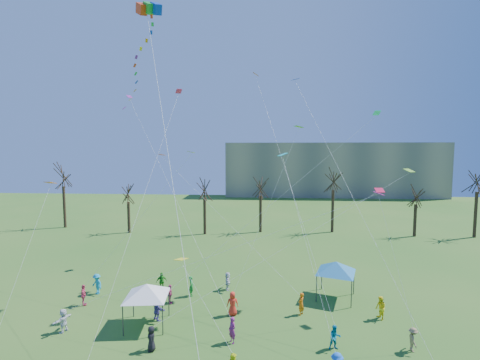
# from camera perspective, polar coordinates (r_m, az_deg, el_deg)

# --- Properties ---
(distant_building) EXTENTS (60.00, 14.00, 15.00)m
(distant_building) POSITION_cam_1_polar(r_m,az_deg,el_deg) (99.92, 15.34, 1.79)
(distant_building) COLOR gray
(distant_building) RESTS_ON ground
(bare_tree_row) EXTENTS (70.48, 8.34, 10.81)m
(bare_tree_row) POSITION_cam_1_polar(r_m,az_deg,el_deg) (52.06, 4.48, -1.41)
(bare_tree_row) COLOR black
(bare_tree_row) RESTS_ON ground
(big_box_kite) EXTENTS (3.82, 6.04, 23.05)m
(big_box_kite) POSITION_cam_1_polar(r_m,az_deg,el_deg) (23.57, -16.24, 18.53)
(big_box_kite) COLOR red
(big_box_kite) RESTS_ON ground
(canopy_tent_white) EXTENTS (4.16, 4.16, 3.14)m
(canopy_tent_white) POSITION_cam_1_polar(r_m,az_deg,el_deg) (26.57, -15.65, -17.67)
(canopy_tent_white) COLOR #3F3F44
(canopy_tent_white) RESTS_ON ground
(canopy_tent_blue) EXTENTS (4.12, 4.12, 3.26)m
(canopy_tent_blue) POSITION_cam_1_polar(r_m,az_deg,el_deg) (31.06, 16.08, -14.10)
(canopy_tent_blue) COLOR #3F3F44
(canopy_tent_blue) RESTS_ON ground
(festival_crowd) EXTENTS (25.60, 14.97, 1.86)m
(festival_crowd) POSITION_cam_1_polar(r_m,az_deg,el_deg) (26.27, -5.74, -22.10)
(festival_crowd) COLOR red
(festival_crowd) RESTS_ON ground
(small_kites_aloft) EXTENTS (26.67, 19.45, 29.31)m
(small_kites_aloft) POSITION_cam_1_polar(r_m,az_deg,el_deg) (27.63, 2.08, 3.96)
(small_kites_aloft) COLOR #D9560B
(small_kites_aloft) RESTS_ON ground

